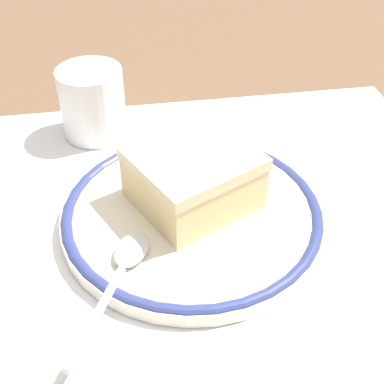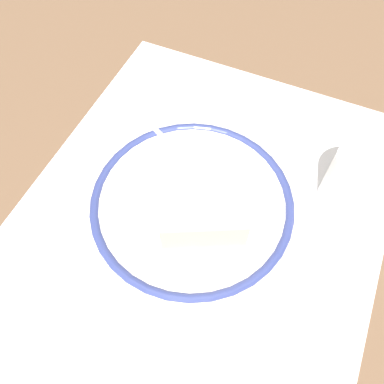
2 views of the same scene
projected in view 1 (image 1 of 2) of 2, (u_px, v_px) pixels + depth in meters
ground_plane at (206, 211)px, 0.48m from camera, size 2.40×2.40×0.00m
placemat at (206, 211)px, 0.47m from camera, size 0.49×0.39×0.00m
plate at (192, 214)px, 0.46m from camera, size 0.23×0.23×0.02m
cake_slice at (194, 180)px, 0.45m from camera, size 0.12×0.12×0.05m
spoon at (122, 267)px, 0.40m from camera, size 0.07×0.12×0.01m
cup at (93, 106)px, 0.55m from camera, size 0.07×0.07×0.07m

